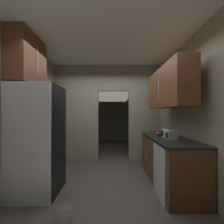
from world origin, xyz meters
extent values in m
plane|color=#47423D|center=(0.00, 0.00, 0.00)|extent=(20.00, 20.00, 0.00)
cube|color=silver|center=(0.00, 0.48, 2.81)|extent=(3.55, 7.19, 0.06)
cube|color=gray|center=(-0.92, 1.60, 1.39)|extent=(1.30, 0.12, 2.78)
cube|color=gray|center=(1.11, 1.60, 1.39)|extent=(0.93, 0.12, 2.78)
cube|color=gray|center=(0.19, 1.60, 2.41)|extent=(0.91, 0.12, 0.75)
cube|color=gray|center=(0.00, 4.66, 1.39)|extent=(3.15, 0.10, 2.78)
cube|color=gray|center=(-1.52, 3.13, 1.39)|extent=(0.10, 3.07, 2.78)
cube|color=gray|center=(1.52, 3.13, 1.39)|extent=(0.10, 3.07, 2.78)
cube|color=gray|center=(-1.62, -0.45, 1.39)|extent=(0.10, 4.10, 2.78)
cube|color=gray|center=(1.62, -0.45, 1.39)|extent=(0.10, 4.10, 2.78)
cube|color=black|center=(-1.15, -0.26, 0.93)|extent=(0.73, 0.72, 1.85)
cube|color=#B7BABC|center=(-1.15, -0.63, 0.93)|extent=(0.73, 0.03, 1.85)
cylinder|color=#B7BABC|center=(-1.45, -0.66, 1.02)|extent=(0.02, 0.02, 1.02)
cube|color=brown|center=(1.23, 0.07, 0.43)|extent=(0.65, 1.75, 0.86)
cube|color=black|center=(1.23, 0.07, 0.88)|extent=(0.69, 1.75, 0.04)
cylinder|color=#B7BABC|center=(0.89, -0.32, 0.47)|extent=(0.01, 0.01, 0.22)
cylinder|color=#B7BABC|center=(0.89, 0.45, 0.47)|extent=(0.01, 0.01, 0.22)
cube|color=#B7BABC|center=(0.89, -0.42, 0.42)|extent=(0.02, 0.56, 0.84)
cube|color=brown|center=(1.23, 0.07, 1.87)|extent=(0.34, 1.58, 0.77)
cylinder|color=#B7BABC|center=(1.05, 0.07, 1.87)|extent=(0.01, 0.01, 0.46)
cube|color=brown|center=(-1.39, -0.17, 2.32)|extent=(0.34, 0.80, 0.88)
cylinder|color=#B7BABC|center=(-1.21, -0.17, 2.32)|extent=(0.01, 0.01, 0.53)
cube|color=#B2B2B7|center=(1.20, -0.07, 0.98)|extent=(0.17, 0.38, 0.16)
cylinder|color=#262626|center=(1.20, -0.07, 1.08)|extent=(0.02, 0.26, 0.02)
cylinder|color=black|center=(1.11, -0.18, 0.98)|extent=(0.01, 0.11, 0.11)
cylinder|color=black|center=(1.11, 0.05, 0.98)|extent=(0.01, 0.11, 0.11)
cube|color=black|center=(1.15, 0.32, 0.91)|extent=(0.13, 0.16, 0.02)
cube|color=red|center=(1.15, 0.32, 0.93)|extent=(0.10, 0.12, 0.01)
cube|color=beige|center=(1.14, 0.33, 0.95)|extent=(0.11, 0.11, 0.03)
cube|color=#2D609E|center=(1.15, 0.31, 0.98)|extent=(0.12, 0.17, 0.03)
cube|color=#8C3893|center=(1.15, 0.33, 1.00)|extent=(0.15, 0.16, 0.03)
cylinder|color=#99999E|center=(-0.48, -0.95, 0.09)|extent=(0.18, 0.18, 0.17)
cylinder|color=#4C4C51|center=(-0.48, -0.95, 0.18)|extent=(0.18, 0.18, 0.01)
camera|label=1|loc=(0.11, -2.83, 1.38)|focal=23.79mm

